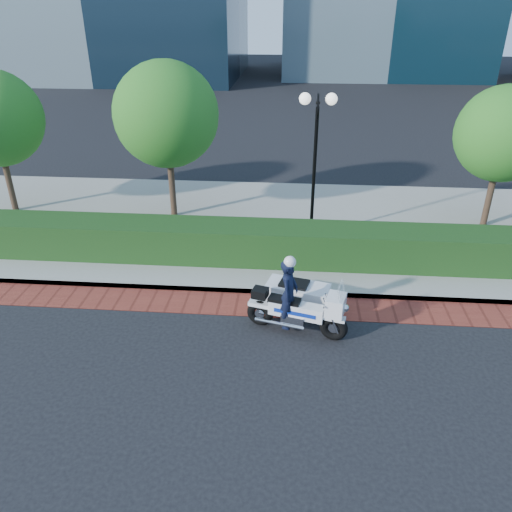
# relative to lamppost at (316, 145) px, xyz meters

# --- Properties ---
(ground) EXTENTS (120.00, 120.00, 0.00)m
(ground) POSITION_rel_lamppost_xyz_m (-1.00, -5.20, -2.96)
(ground) COLOR black
(ground) RESTS_ON ground
(brick_strip) EXTENTS (60.00, 1.00, 0.01)m
(brick_strip) POSITION_rel_lamppost_xyz_m (-1.00, -3.70, -2.95)
(brick_strip) COLOR maroon
(brick_strip) RESTS_ON ground
(sidewalk) EXTENTS (60.00, 8.00, 0.15)m
(sidewalk) POSITION_rel_lamppost_xyz_m (-1.00, 0.80, -2.88)
(sidewalk) COLOR gray
(sidewalk) RESTS_ON ground
(hedge_main) EXTENTS (18.00, 1.20, 1.00)m
(hedge_main) POSITION_rel_lamppost_xyz_m (-1.00, -1.60, -2.31)
(hedge_main) COLOR black
(hedge_main) RESTS_ON sidewalk
(lamppost) EXTENTS (1.02, 0.70, 4.21)m
(lamppost) POSITION_rel_lamppost_xyz_m (0.00, 0.00, 0.00)
(lamppost) COLOR black
(lamppost) RESTS_ON sidewalk
(tree_b) EXTENTS (3.20, 3.20, 4.89)m
(tree_b) POSITION_rel_lamppost_xyz_m (-4.50, 1.30, 0.48)
(tree_b) COLOR #332319
(tree_b) RESTS_ON sidewalk
(tree_c) EXTENTS (2.80, 2.80, 4.30)m
(tree_c) POSITION_rel_lamppost_xyz_m (5.50, 1.30, 0.09)
(tree_c) COLOR #332319
(tree_c) RESTS_ON sidewalk
(police_motorcycle) EXTENTS (2.26, 1.91, 1.86)m
(police_motorcycle) POSITION_rel_lamppost_xyz_m (-0.41, -4.36, -2.32)
(police_motorcycle) COLOR black
(police_motorcycle) RESTS_ON ground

